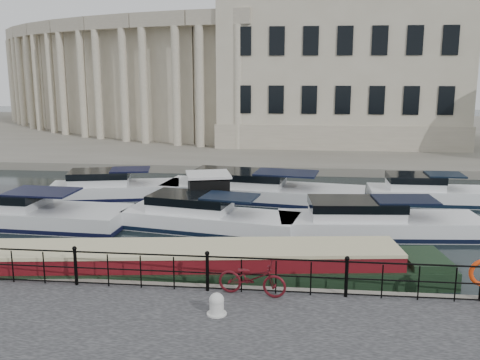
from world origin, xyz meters
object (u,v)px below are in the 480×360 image
(bicycle, at_px, (252,278))
(mooring_bollard, at_px, (217,304))
(narrowboat, at_px, (193,271))
(harbour_hut, at_px, (208,197))

(bicycle, height_order, mooring_bollard, bicycle)
(narrowboat, xyz_separation_m, harbour_hut, (-0.79, 7.91, 0.59))
(narrowboat, height_order, harbour_hut, harbour_hut)
(bicycle, bearing_deg, narrowboat, 54.61)
(harbour_hut, bearing_deg, bicycle, -88.73)
(bicycle, xyz_separation_m, mooring_bollard, (-0.82, -1.34, -0.24))
(mooring_bollard, bearing_deg, harbour_hut, 100.52)
(narrowboat, distance_m, harbour_hut, 7.97)
(mooring_bollard, height_order, narrowboat, narrowboat)
(bicycle, relative_size, mooring_bollard, 3.32)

